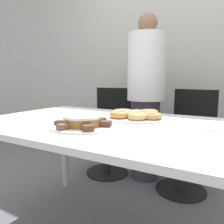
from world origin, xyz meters
TOP-DOWN VIEW (x-y plane):
  - wall_back at (0.00, 1.58)m, footprint 8.00×0.05m
  - table at (0.00, 0.00)m, footprint 1.58×0.95m
  - person_standing at (-0.15, 0.94)m, footprint 0.36×0.36m
  - office_chair_left at (-0.54, 0.91)m, footprint 0.50×0.50m
  - office_chair_right at (0.24, 0.91)m, footprint 0.54×0.54m
  - plate_cake at (-0.06, -0.18)m, footprint 0.32×0.32m
  - plate_donuts at (0.07, 0.19)m, footprint 0.37×0.37m
  - frosted_cake at (-0.06, -0.18)m, footprint 0.19×0.19m
  - lamington_0 at (0.05, -0.15)m, footprint 0.06×0.06m
  - lamington_1 at (-0.04, -0.07)m, footprint 0.06×0.07m
  - lamington_2 at (-0.15, -0.10)m, footprint 0.07×0.07m
  - lamington_3 at (-0.18, -0.22)m, footprint 0.06×0.06m
  - lamington_4 at (-0.09, -0.30)m, footprint 0.05×0.06m
  - lamington_5 at (0.03, -0.26)m, footprint 0.07×0.07m
  - donut_0 at (0.07, 0.19)m, footprint 0.11×0.11m
  - donut_1 at (0.11, 0.11)m, footprint 0.11×0.11m
  - donut_2 at (0.18, 0.17)m, footprint 0.12×0.12m
  - donut_3 at (0.13, 0.27)m, footprint 0.12×0.12m
  - donut_4 at (0.05, 0.27)m, footprint 0.10×0.10m
  - donut_5 at (-0.03, 0.20)m, footprint 0.13×0.13m
  - donut_6 at (-0.01, 0.11)m, footprint 0.12×0.12m
  - napkin at (0.55, 0.07)m, footprint 0.12×0.11m

SIDE VIEW (x-z plane):
  - office_chair_left at x=-0.54m, z-range -0.02..0.87m
  - office_chair_right at x=0.24m, z-range -0.02..0.87m
  - table at x=0.00m, z-range 0.29..1.03m
  - napkin at x=0.55m, z-range 0.74..0.75m
  - plate_cake at x=-0.06m, z-range 0.74..0.75m
  - plate_donuts at x=0.07m, z-range 0.74..0.75m
  - lamington_3 at x=-0.18m, z-range 0.75..0.77m
  - lamington_2 at x=-0.15m, z-range 0.75..0.77m
  - lamington_1 at x=-0.04m, z-range 0.75..0.77m
  - lamington_4 at x=-0.09m, z-range 0.75..0.78m
  - lamington_5 at x=0.03m, z-range 0.75..0.78m
  - lamington_0 at x=0.05m, z-range 0.75..0.78m
  - donut_0 at x=0.07m, z-range 0.75..0.78m
  - donut_4 at x=0.05m, z-range 0.75..0.78m
  - donut_2 at x=0.18m, z-range 0.75..0.78m
  - donut_1 at x=0.11m, z-range 0.75..0.79m
  - donut_5 at x=-0.03m, z-range 0.75..0.79m
  - donut_3 at x=0.13m, z-range 0.75..0.79m
  - donut_6 at x=-0.01m, z-range 0.75..0.79m
  - frosted_cake at x=-0.06m, z-range 0.75..0.80m
  - person_standing at x=-0.15m, z-range 0.04..1.62m
  - wall_back at x=0.00m, z-range 0.00..2.60m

